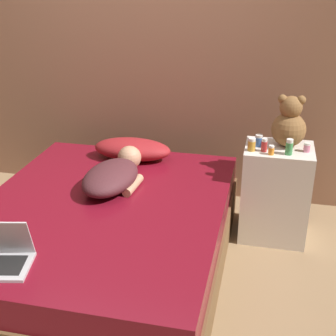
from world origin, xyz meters
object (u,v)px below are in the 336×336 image
at_px(bottle_amber, 252,145).
at_px(bottle_blue, 259,141).
at_px(person_lying, 114,174).
at_px(bottle_red, 264,145).
at_px(pillow, 132,149).
at_px(bottle_green, 289,147).
at_px(bottle_pink, 307,147).
at_px(bottle_orange, 271,150).
at_px(teddy_bear, 289,124).

height_order(bottle_amber, bottle_blue, bottle_amber).
xyz_separation_m(person_lying, bottle_red, (0.97, 0.29, 0.18)).
relative_size(pillow, bottle_green, 5.54).
bearing_deg(bottle_red, bottle_green, -7.15).
bearing_deg(bottle_amber, bottle_pink, 9.69).
bearing_deg(bottle_green, bottle_amber, 176.51).
distance_m(pillow, bottle_green, 1.17).
xyz_separation_m(bottle_orange, bottle_green, (0.11, 0.03, 0.02)).
height_order(teddy_bear, bottle_red, teddy_bear).
distance_m(teddy_bear, bottle_blue, 0.23).
bearing_deg(person_lying, teddy_bear, 25.51).
relative_size(teddy_bear, bottle_amber, 4.06).
bearing_deg(bottle_blue, bottle_green, -28.50).
height_order(pillow, bottle_green, bottle_green).
xyz_separation_m(person_lying, bottle_amber, (0.88, 0.29, 0.18)).
bearing_deg(teddy_bear, bottle_orange, -118.84).
relative_size(bottle_pink, bottle_green, 0.59).
distance_m(person_lying, bottle_orange, 1.06).
distance_m(pillow, bottle_red, 1.01).
bearing_deg(pillow, bottle_blue, -5.46).
xyz_separation_m(bottle_orange, bottle_red, (-0.05, 0.05, 0.01)).
bearing_deg(bottle_blue, bottle_amber, -114.30).
height_order(bottle_orange, bottle_pink, same).
relative_size(teddy_bear, bottle_orange, 5.65).
distance_m(person_lying, bottle_blue, 1.02).
relative_size(pillow, bottle_blue, 7.18).
bearing_deg(bottle_orange, teddy_bear, 61.16).
bearing_deg(bottle_pink, teddy_bear, 146.34).
bearing_deg(teddy_bear, bottle_blue, -164.94).
bearing_deg(bottle_red, pillow, 169.63).
bearing_deg(person_lying, bottle_blue, 26.72).
bearing_deg(bottle_amber, pillow, 168.37).
bearing_deg(teddy_bear, bottle_red, -137.27).
relative_size(bottle_orange, bottle_blue, 0.77).
height_order(bottle_orange, bottle_green, bottle_green).
distance_m(bottle_pink, bottle_green, 0.14).
distance_m(person_lying, teddy_bear, 1.24).
xyz_separation_m(pillow, bottle_blue, (0.94, -0.09, 0.18)).
xyz_separation_m(teddy_bear, bottle_red, (-0.15, -0.14, -0.11)).
relative_size(bottle_red, bottle_blue, 1.10).
bearing_deg(pillow, person_lying, -88.38).
distance_m(person_lying, bottle_amber, 0.95).
xyz_separation_m(bottle_pink, bottle_green, (-0.12, -0.08, 0.02)).
distance_m(bottle_amber, bottle_green, 0.25).
bearing_deg(bottle_pink, bottle_amber, -170.31).
bearing_deg(bottle_green, teddy_bear, 93.13).
bearing_deg(bottle_amber, bottle_red, 3.71).
bearing_deg(bottle_blue, bottle_red, -65.84).
relative_size(pillow, bottle_orange, 9.34).
distance_m(pillow, person_lying, 0.47).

